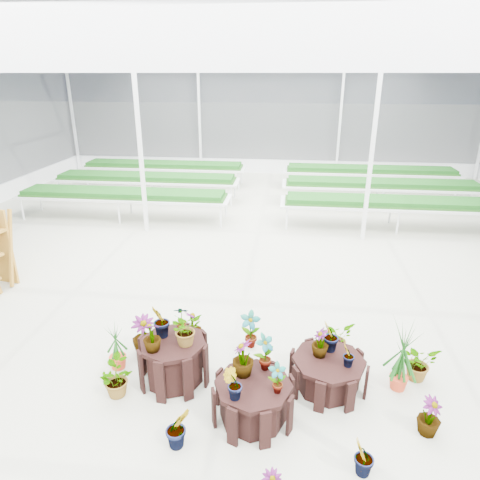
# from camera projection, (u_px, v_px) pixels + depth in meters

# --- Properties ---
(ground_plane) EXTENTS (24.00, 24.00, 0.00)m
(ground_plane) POSITION_uv_depth(u_px,v_px,m) (233.00, 308.00, 8.17)
(ground_plane) COLOR gray
(ground_plane) RESTS_ON ground
(greenhouse_shell) EXTENTS (18.00, 24.00, 4.50)m
(greenhouse_shell) POSITION_uv_depth(u_px,v_px,m) (232.00, 194.00, 7.35)
(greenhouse_shell) COLOR white
(greenhouse_shell) RESTS_ON ground
(steel_frame) EXTENTS (18.00, 24.00, 4.50)m
(steel_frame) POSITION_uv_depth(u_px,v_px,m) (232.00, 194.00, 7.35)
(steel_frame) COLOR silver
(steel_frame) RESTS_ON ground
(nursery_benches) EXTENTS (16.00, 7.00, 0.84)m
(nursery_benches) POSITION_uv_depth(u_px,v_px,m) (260.00, 191.00, 14.68)
(nursery_benches) COLOR silver
(nursery_benches) RESTS_ON ground
(plinth_tall) EXTENTS (1.10, 1.10, 0.67)m
(plinth_tall) POSITION_uv_depth(u_px,v_px,m) (174.00, 361.00, 6.15)
(plinth_tall) COLOR black
(plinth_tall) RESTS_ON ground
(plinth_mid) EXTENTS (1.36, 1.36, 0.54)m
(plinth_mid) POSITION_uv_depth(u_px,v_px,m) (253.00, 401.00, 5.49)
(plinth_mid) COLOR black
(plinth_mid) RESTS_ON ground
(plinth_low) EXTENTS (1.30, 1.30, 0.48)m
(plinth_low) POSITION_uv_depth(u_px,v_px,m) (328.00, 373.00, 6.05)
(plinth_low) COLOR black
(plinth_low) RESTS_ON ground
(nursery_plants) EXTENTS (4.97, 3.13, 1.21)m
(nursery_plants) POSITION_uv_depth(u_px,v_px,m) (260.00, 354.00, 6.06)
(nursery_plants) COLOR #124411
(nursery_plants) RESTS_ON ground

